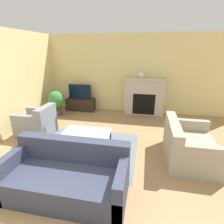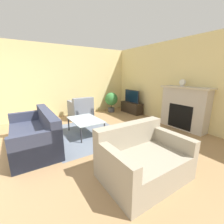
{
  "view_description": "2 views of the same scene",
  "coord_description": "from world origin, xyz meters",
  "px_view_note": "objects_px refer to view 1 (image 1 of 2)",
  "views": [
    {
      "loc": [
        0.87,
        -1.24,
        2.18
      ],
      "look_at": [
        0.12,
        2.55,
        0.79
      ],
      "focal_mm": 28.0,
      "sensor_mm": 36.0,
      "label": 1
    },
    {
      "loc": [
        3.36,
        0.57,
        1.64
      ],
      "look_at": [
        0.14,
        2.64,
        0.66
      ],
      "focal_mm": 24.0,
      "sensor_mm": 36.0,
      "label": 2
    }
  ],
  "objects_px": {
    "tv": "(80,92)",
    "couch_loveseat": "(188,147)",
    "couch_sectional": "(67,177)",
    "coffee_table": "(86,134)",
    "mantel_clock": "(141,74)",
    "armchair_by_window": "(37,124)",
    "potted_plant": "(57,100)"
  },
  "relations": [
    {
      "from": "couch_sectional",
      "to": "couch_loveseat",
      "type": "distance_m",
      "value": 2.46
    },
    {
      "from": "couch_sectional",
      "to": "coffee_table",
      "type": "xyz_separation_m",
      "value": [
        -0.13,
        1.28,
        0.09
      ]
    },
    {
      "from": "armchair_by_window",
      "to": "coffee_table",
      "type": "xyz_separation_m",
      "value": [
        1.53,
        -0.46,
        0.09
      ]
    },
    {
      "from": "couch_sectional",
      "to": "couch_loveseat",
      "type": "relative_size",
      "value": 1.43
    },
    {
      "from": "couch_sectional",
      "to": "coffee_table",
      "type": "distance_m",
      "value": 1.29
    },
    {
      "from": "couch_sectional",
      "to": "potted_plant",
      "type": "distance_m",
      "value": 3.74
    },
    {
      "from": "couch_sectional",
      "to": "coffee_table",
      "type": "relative_size",
      "value": 1.76
    },
    {
      "from": "coffee_table",
      "to": "mantel_clock",
      "type": "relative_size",
      "value": 5.23
    },
    {
      "from": "armchair_by_window",
      "to": "potted_plant",
      "type": "relative_size",
      "value": 1.0
    },
    {
      "from": "coffee_table",
      "to": "potted_plant",
      "type": "xyz_separation_m",
      "value": [
        -1.72,
        1.96,
        0.16
      ]
    },
    {
      "from": "tv",
      "to": "couch_loveseat",
      "type": "distance_m",
      "value": 4.21
    },
    {
      "from": "couch_sectional",
      "to": "armchair_by_window",
      "type": "xyz_separation_m",
      "value": [
        -1.66,
        1.74,
        0.01
      ]
    },
    {
      "from": "couch_loveseat",
      "to": "coffee_table",
      "type": "relative_size",
      "value": 1.23
    },
    {
      "from": "tv",
      "to": "potted_plant",
      "type": "relative_size",
      "value": 0.99
    },
    {
      "from": "couch_sectional",
      "to": "potted_plant",
      "type": "height_order",
      "value": "potted_plant"
    },
    {
      "from": "tv",
      "to": "coffee_table",
      "type": "relative_size",
      "value": 0.79
    },
    {
      "from": "armchair_by_window",
      "to": "mantel_clock",
      "type": "relative_size",
      "value": 4.17
    },
    {
      "from": "potted_plant",
      "to": "mantel_clock",
      "type": "bearing_deg",
      "value": 14.78
    },
    {
      "from": "coffee_table",
      "to": "potted_plant",
      "type": "distance_m",
      "value": 2.61
    },
    {
      "from": "couch_loveseat",
      "to": "armchair_by_window",
      "type": "distance_m",
      "value": 3.74
    },
    {
      "from": "armchair_by_window",
      "to": "potted_plant",
      "type": "distance_m",
      "value": 1.53
    },
    {
      "from": "mantel_clock",
      "to": "couch_loveseat",
      "type": "bearing_deg",
      "value": -66.95
    },
    {
      "from": "potted_plant",
      "to": "couch_loveseat",
      "type": "bearing_deg",
      "value": -25.89
    },
    {
      "from": "coffee_table",
      "to": "mantel_clock",
      "type": "height_order",
      "value": "mantel_clock"
    },
    {
      "from": "couch_loveseat",
      "to": "potted_plant",
      "type": "distance_m",
      "value": 4.36
    },
    {
      "from": "couch_loveseat",
      "to": "tv",
      "type": "bearing_deg",
      "value": 52.37
    },
    {
      "from": "mantel_clock",
      "to": "tv",
      "type": "bearing_deg",
      "value": -177.82
    },
    {
      "from": "coffee_table",
      "to": "potted_plant",
      "type": "relative_size",
      "value": 1.25
    },
    {
      "from": "couch_sectional",
      "to": "couch_loveseat",
      "type": "bearing_deg",
      "value": 32.93
    },
    {
      "from": "tv",
      "to": "mantel_clock",
      "type": "relative_size",
      "value": 4.14
    },
    {
      "from": "tv",
      "to": "couch_sectional",
      "type": "height_order",
      "value": "tv"
    },
    {
      "from": "couch_sectional",
      "to": "coffee_table",
      "type": "bearing_deg",
      "value": 95.8
    }
  ]
}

